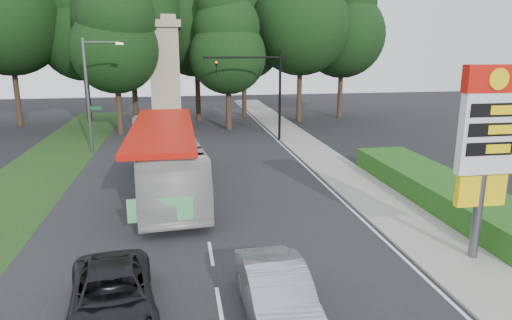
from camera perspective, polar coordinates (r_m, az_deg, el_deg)
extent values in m
plane|color=black|center=(13.69, -4.38, -18.80)|extent=(120.00, 120.00, 0.00)
cube|color=black|center=(24.63, -7.00, -3.59)|extent=(14.00, 80.00, 0.02)
cube|color=gray|center=(26.35, 11.80, -2.50)|extent=(3.00, 80.00, 0.12)
cube|color=#193814|center=(31.57, -25.05, -0.90)|extent=(5.00, 50.00, 0.02)
cube|color=#1B4913|center=(24.09, 22.00, -3.47)|extent=(3.00, 14.00, 1.20)
cylinder|color=#59595E|center=(17.84, 25.91, -6.48)|extent=(0.32, 0.32, 3.20)
cube|color=yellow|center=(17.54, 26.25, -3.41)|extent=(1.80, 0.25, 1.10)
cube|color=silver|center=(17.10, 26.97, 3.01)|extent=(2.00, 0.35, 2.80)
cube|color=#BB120A|center=(16.90, 27.65, 9.01)|extent=(2.10, 0.40, 0.90)
cylinder|color=yellow|center=(16.72, 28.10, 8.92)|extent=(0.70, 0.05, 0.70)
cube|color=black|center=(16.84, 27.65, 5.55)|extent=(1.70, 0.04, 0.45)
cube|color=black|center=(16.93, 27.40, 3.38)|extent=(1.70, 0.04, 0.45)
cube|color=black|center=(17.04, 27.16, 1.24)|extent=(1.70, 0.04, 0.45)
cylinder|color=black|center=(36.55, 3.00, 8.00)|extent=(0.20, 0.20, 7.20)
cylinder|color=black|center=(35.83, -1.74, 12.70)|extent=(6.00, 0.14, 0.14)
imported|color=black|center=(35.61, -5.00, 12.25)|extent=(0.18, 0.22, 1.10)
sphere|color=#FF0C05|center=(35.47, -4.98, 12.08)|extent=(0.18, 0.18, 0.18)
cylinder|color=#59595E|center=(34.23, -20.29, 7.43)|extent=(0.20, 0.20, 8.00)
cylinder|color=#59595E|center=(33.86, -18.78, 13.78)|extent=(2.40, 0.12, 0.12)
cube|color=#FFE599|center=(33.70, -16.69, 13.76)|extent=(0.50, 0.22, 0.14)
cube|color=#0C591E|center=(34.24, -19.43, 6.15)|extent=(0.85, 0.04, 0.22)
cube|color=#0C591E|center=(34.79, -20.01, 5.72)|extent=(0.04, 0.85, 0.22)
cube|color=tan|center=(41.59, -11.23, 9.73)|extent=(2.50, 2.50, 9.00)
cube|color=tan|center=(41.53, -11.55, 16.34)|extent=(3.00, 3.00, 0.60)
cube|color=tan|center=(41.56, -11.59, 17.03)|extent=(2.20, 2.20, 0.50)
cylinder|color=#2D2116|center=(49.04, -27.72, 7.44)|extent=(0.50, 0.50, 6.30)
sphere|color=black|center=(48.91, -28.60, 14.96)|extent=(9.80, 9.80, 9.80)
cylinder|color=#2D2116|center=(49.54, -20.31, 7.69)|extent=(0.50, 0.50, 5.40)
sphere|color=black|center=(49.32, -20.87, 14.10)|extent=(8.40, 8.40, 8.40)
sphere|color=black|center=(49.47, -21.18, 17.56)|extent=(7.20, 7.20, 7.20)
cylinder|color=#2D2116|center=(44.86, -14.93, 8.20)|extent=(0.50, 0.50, 6.48)
sphere|color=black|center=(44.73, -15.49, 16.71)|extent=(10.08, 10.08, 10.08)
cylinder|color=#2D2116|center=(46.73, -7.28, 8.44)|extent=(0.50, 0.50, 5.94)
sphere|color=black|center=(46.55, -7.52, 15.94)|extent=(9.24, 9.24, 9.24)
cylinder|color=#2D2116|center=(49.21, -1.49, 8.40)|extent=(0.50, 0.50, 5.22)
sphere|color=black|center=(48.97, -1.53, 14.66)|extent=(8.12, 8.12, 8.12)
sphere|color=black|center=(49.09, -1.55, 18.05)|extent=(6.96, 6.96, 6.96)
cylinder|color=#2D2116|center=(46.26, 5.44, 8.55)|extent=(0.50, 0.50, 6.12)
sphere|color=black|center=(46.09, 5.62, 16.35)|extent=(9.52, 9.52, 9.52)
cylinder|color=#2D2116|center=(49.68, 10.47, 8.44)|extent=(0.50, 0.50, 5.58)
sphere|color=black|center=(49.48, 10.77, 15.06)|extent=(8.68, 8.68, 8.68)
sphere|color=black|center=(49.65, 10.94, 18.64)|extent=(7.44, 7.44, 7.44)
cylinder|color=#2D2116|center=(41.11, -16.72, 6.33)|extent=(0.50, 0.50, 4.68)
sphere|color=black|center=(40.79, -17.21, 13.03)|extent=(7.28, 7.28, 7.28)
sphere|color=black|center=(40.86, -17.48, 16.67)|extent=(6.24, 6.24, 6.24)
cylinder|color=#2D2116|center=(41.55, -3.44, 6.72)|extent=(0.50, 0.50, 4.32)
sphere|color=black|center=(41.23, -3.53, 12.85)|extent=(6.72, 6.72, 6.72)
sphere|color=black|center=(41.25, -3.58, 16.19)|extent=(5.76, 5.76, 5.76)
sphere|color=black|center=(41.38, -3.63, 19.01)|extent=(4.32, 4.32, 4.32)
imported|color=beige|center=(23.96, -11.43, 0.08)|extent=(4.16, 12.87, 3.52)
imported|color=#96979D|center=(12.98, 2.69, -16.60)|extent=(1.81, 4.93, 1.61)
imported|color=black|center=(13.80, -17.53, -15.86)|extent=(2.94, 5.23, 1.38)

